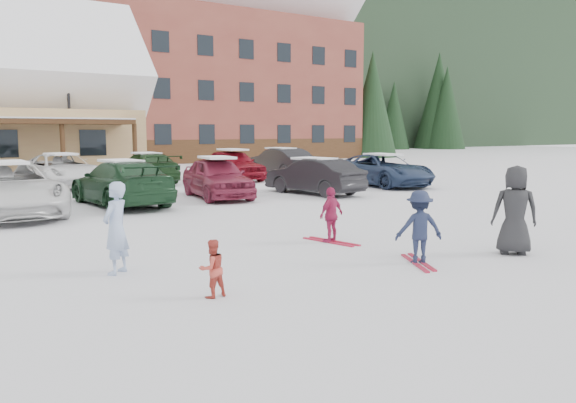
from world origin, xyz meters
TOP-DOWN VIEW (x-y plane):
  - ground at (0.00, 0.00)m, footprint 160.00×160.00m
  - alpine_hotel at (14.27, 38.00)m, footprint 31.48×14.01m
  - lamp_post at (1.12, 24.28)m, footprint 0.50×0.25m
  - conifer_1 at (30.00, 32.00)m, footprint 4.84×4.84m
  - conifer_3 at (6.00, 44.00)m, footprint 3.96×3.96m
  - conifer_4 at (34.00, 46.00)m, footprint 5.06×5.06m
  - adult_skier at (-3.19, 0.98)m, footprint 0.68×0.66m
  - toddler_red at (-2.43, -1.15)m, footprint 0.45×0.37m
  - child_navy at (1.67, -1.28)m, footprint 1.00×0.84m
  - skis_child_navy at (1.67, -1.28)m, footprint 0.82×1.33m
  - child_magenta at (1.53, 1.16)m, footprint 0.76×0.45m
  - skis_child_magenta at (1.53, 1.16)m, footprint 0.51×1.41m
  - bystander_dark at (3.81, -1.76)m, footprint 1.00×1.00m
  - parked_car_2 at (-3.85, 9.32)m, footprint 2.65×5.60m
  - parked_car_3 at (-0.44, 9.82)m, footprint 2.45×5.21m
  - parked_car_4 at (3.10, 10.01)m, footprint 2.37×4.57m
  - parked_car_5 at (6.81, 9.12)m, footprint 2.17×4.38m
  - parked_car_6 at (11.27, 10.10)m, footprint 2.54×5.17m
  - parked_car_10 at (-0.85, 17.07)m, footprint 3.04×5.51m
  - parked_car_11 at (3.04, 17.42)m, footprint 1.99×4.84m
  - parked_car_12 at (7.09, 16.42)m, footprint 1.82×4.49m
  - parked_car_13 at (10.44, 17.27)m, footprint 1.83×4.68m

SIDE VIEW (x-z plane):
  - ground at x=0.00m, z-range 0.00..0.00m
  - skis_child_navy at x=1.67m, z-range 0.00..0.03m
  - skis_child_magenta at x=1.53m, z-range 0.00..0.03m
  - toddler_red at x=-2.43m, z-range 0.00..0.86m
  - child_magenta at x=1.53m, z-range 0.00..1.21m
  - child_navy at x=1.67m, z-range 0.00..1.35m
  - parked_car_5 at x=6.81m, z-range 0.00..1.38m
  - parked_car_11 at x=3.04m, z-range 0.00..1.40m
  - parked_car_6 at x=11.27m, z-range 0.00..1.41m
  - parked_car_10 at x=-0.85m, z-range 0.00..1.46m
  - parked_car_3 at x=-0.44m, z-range 0.00..1.47m
  - parked_car_4 at x=3.10m, z-range 0.00..1.48m
  - parked_car_13 at x=10.44m, z-range 0.00..1.52m
  - parked_car_12 at x=7.09m, z-range 0.00..1.53m
  - parked_car_2 at x=-3.85m, z-range 0.00..1.55m
  - adult_skier at x=-3.19m, z-range 0.00..1.58m
  - bystander_dark at x=3.81m, z-range 0.00..1.76m
  - lamp_post at x=1.12m, z-range 0.40..6.08m
  - conifer_3 at x=6.00m, z-range 0.53..9.71m
  - conifer_1 at x=30.00m, z-range 0.65..11.87m
  - conifer_4 at x=34.00m, z-range 0.68..12.41m
  - alpine_hotel at x=14.27m, z-range -2.11..19.37m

